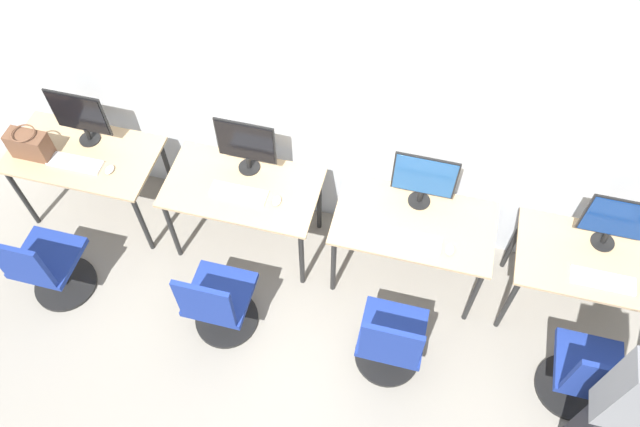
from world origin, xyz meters
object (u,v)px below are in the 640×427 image
at_px(keyboard_left, 239,193).
at_px(mouse_left, 277,201).
at_px(monitor_far_left, 79,116).
at_px(office_chair_right, 390,343).
at_px(handbag, 29,144).
at_px(keyboard_far_left, 75,163).
at_px(mouse_right, 450,250).
at_px(monitor_left, 246,144).
at_px(monitor_right, 424,179).
at_px(person_far_right, 631,407).
at_px(keyboard_far_right, 603,280).
at_px(monitor_far_right, 617,221).
at_px(office_chair_far_right, 586,377).
at_px(office_chair_left, 219,305).
at_px(office_chair_far_left, 47,268).
at_px(keyboard_right, 411,240).
at_px(mouse_far_left, 110,170).

relative_size(keyboard_left, mouse_left, 4.65).
height_order(monitor_far_left, keyboard_left, monitor_far_left).
xyz_separation_m(office_chair_right, handbag, (-2.91, 0.68, 0.49)).
xyz_separation_m(keyboard_far_left, office_chair_right, (2.57, -0.67, -0.38)).
xyz_separation_m(mouse_right, office_chair_right, (-0.26, -0.60, -0.39)).
distance_m(monitor_left, handbag, 1.65).
xyz_separation_m(monitor_right, person_far_right, (1.37, -1.24, -0.08)).
height_order(monitor_far_left, keyboard_far_right, monitor_far_left).
bearing_deg(person_far_right, monitor_far_right, 94.00).
relative_size(monitor_far_right, keyboard_far_right, 1.15).
bearing_deg(office_chair_far_right, handbag, 171.99).
xyz_separation_m(keyboard_left, office_chair_left, (0.04, -0.71, -0.38)).
height_order(keyboard_far_left, person_far_right, person_far_right).
xyz_separation_m(mouse_left, keyboard_far_right, (2.27, -0.09, -0.01)).
distance_m(office_chair_right, keyboard_far_right, 1.47).
xyz_separation_m(keyboard_far_right, person_far_right, (0.08, -0.90, 0.18)).
height_order(keyboard_far_left, handbag, handbag).
distance_m(office_chair_left, office_chair_right, 1.24).
bearing_deg(office_chair_left, office_chair_right, 0.59).
xyz_separation_m(monitor_far_left, office_chair_far_left, (-0.01, -0.96, -0.64)).
bearing_deg(monitor_right, office_chair_left, -141.76).
distance_m(office_chair_left, monitor_far_right, 2.76).
bearing_deg(handbag, person_far_right, -12.66).
xyz_separation_m(monitor_far_left, handbag, (-0.34, -0.24, -0.15)).
distance_m(monitor_far_left, monitor_far_right, 3.84).
distance_m(monitor_far_right, handbag, 4.19).
xyz_separation_m(keyboard_right, office_chair_far_right, (1.31, -0.53, -0.38)).
bearing_deg(monitor_right, monitor_far_right, -1.58).
relative_size(keyboard_left, office_chair_right, 0.47).
bearing_deg(monitor_far_right, monitor_far_left, -179.87).
height_order(keyboard_far_left, mouse_far_left, mouse_far_left).
relative_size(office_chair_far_left, person_far_right, 0.53).
height_order(office_chair_right, handbag, handbag).
bearing_deg(keyboard_far_left, keyboard_far_right, -0.80).
height_order(monitor_left, monitor_right, same).
height_order(office_chair_far_left, office_chair_right, same).
bearing_deg(monitor_left, keyboard_left, -90.00).
xyz_separation_m(mouse_left, office_chair_right, (1.00, -0.70, -0.39)).
relative_size(keyboard_far_left, office_chair_right, 0.47).
bearing_deg(monitor_far_right, keyboard_right, -166.45).
relative_size(mouse_far_left, monitor_right, 0.19).
bearing_deg(monitor_far_right, monitor_left, 179.35).
height_order(office_chair_far_left, person_far_right, person_far_right).
relative_size(mouse_far_left, mouse_right, 1.00).
bearing_deg(monitor_right, office_chair_right, -89.76).
bearing_deg(mouse_far_left, office_chair_right, -16.33).
relative_size(keyboard_left, monitor_far_right, 0.87).
xyz_separation_m(monitor_far_left, monitor_left, (1.28, 0.04, 0.00)).
height_order(mouse_far_left, handbag, handbag).
bearing_deg(monitor_right, office_chair_far_left, -158.65).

